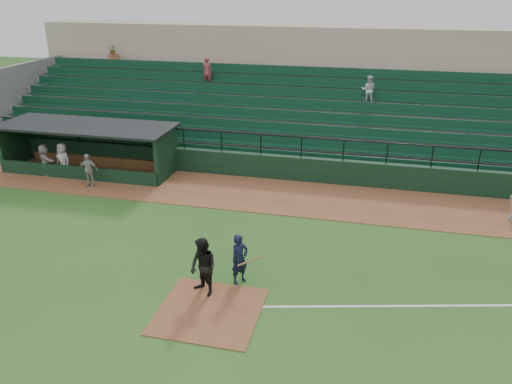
# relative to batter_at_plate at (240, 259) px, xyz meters

# --- Properties ---
(ground) EXTENTS (90.00, 90.00, 0.00)m
(ground) POSITION_rel_batter_at_plate_xyz_m (-0.48, -0.75, -0.85)
(ground) COLOR #2A561C
(ground) RESTS_ON ground
(warning_track) EXTENTS (40.00, 4.00, 0.03)m
(warning_track) POSITION_rel_batter_at_plate_xyz_m (-0.48, 7.25, -0.84)
(warning_track) COLOR brown
(warning_track) RESTS_ON ground
(home_plate_dirt) EXTENTS (3.00, 3.00, 0.03)m
(home_plate_dirt) POSITION_rel_batter_at_plate_xyz_m (-0.48, -1.75, -0.84)
(home_plate_dirt) COLOR brown
(home_plate_dirt) RESTS_ON ground
(foul_line) EXTENTS (17.49, 4.44, 0.01)m
(foul_line) POSITION_rel_batter_at_plate_xyz_m (7.52, 0.45, -0.85)
(foul_line) COLOR white
(foul_line) RESTS_ON ground
(stadium_structure) EXTENTS (38.00, 13.08, 6.40)m
(stadium_structure) POSITION_rel_batter_at_plate_xyz_m (-0.48, 15.71, 1.45)
(stadium_structure) COLOR black
(stadium_structure) RESTS_ON ground
(dugout) EXTENTS (8.90, 3.20, 2.42)m
(dugout) POSITION_rel_batter_at_plate_xyz_m (-10.23, 8.81, 0.48)
(dugout) COLOR black
(dugout) RESTS_ON ground
(batter_at_plate) EXTENTS (1.15, 0.74, 1.70)m
(batter_at_plate) POSITION_rel_batter_at_plate_xyz_m (0.00, 0.00, 0.00)
(batter_at_plate) COLOR black
(batter_at_plate) RESTS_ON ground
(umpire) EXTENTS (1.18, 1.12, 1.91)m
(umpire) POSITION_rel_batter_at_plate_xyz_m (-0.91, -0.92, 0.11)
(umpire) COLOR black
(umpire) RESTS_ON ground
(dugout_player_a) EXTENTS (0.98, 0.51, 1.60)m
(dugout_player_a) POSITION_rel_batter_at_plate_xyz_m (-9.11, 6.33, -0.02)
(dugout_player_a) COLOR #A29C98
(dugout_player_a) RESTS_ON warning_track
(dugout_player_b) EXTENTS (0.95, 0.75, 1.70)m
(dugout_player_b) POSITION_rel_batter_at_plate_xyz_m (-11.03, 7.25, 0.03)
(dugout_player_b) COLOR #ADA7A2
(dugout_player_b) RESTS_ON warning_track
(dugout_player_c) EXTENTS (1.50, 1.23, 1.61)m
(dugout_player_c) POSITION_rel_batter_at_plate_xyz_m (-12.01, 7.15, -0.01)
(dugout_player_c) COLOR #A8A29D
(dugout_player_c) RESTS_ON warning_track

